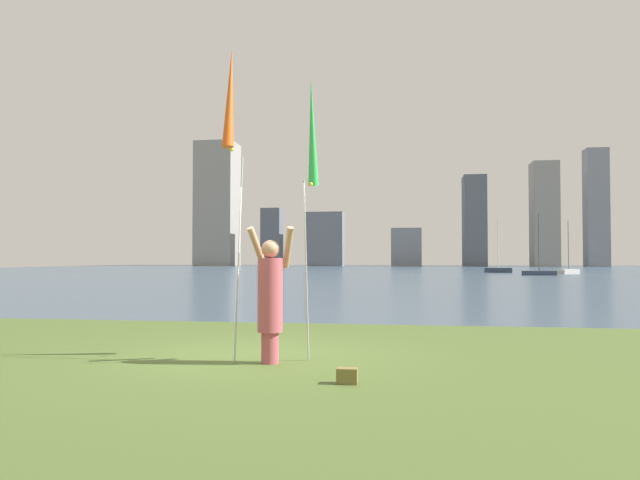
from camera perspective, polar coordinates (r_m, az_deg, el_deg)
ground at (r=59.80m, az=6.49°, el=-3.16°), size 120.00×138.00×0.12m
person at (r=8.51m, az=-4.71°, el=-5.25°), size 0.70×0.52×1.91m
kite_flag_left at (r=8.57m, az=-8.45°, el=12.53°), size 0.16×0.81×4.38m
kite_flag_right at (r=9.16m, az=-0.76°, el=9.69°), size 0.16×0.92×4.14m
bag at (r=7.23m, az=2.58°, el=-12.67°), size 0.24×0.16×0.18m
sailboat_0 at (r=63.18m, az=16.46°, el=-2.65°), size 2.72×0.98×5.43m
sailboat_1 at (r=54.66m, az=19.96°, el=-2.81°), size 2.77×0.67×5.29m
sailboat_4 at (r=60.09m, az=22.39°, el=-2.72°), size 2.02×1.70×4.91m
skyline_tower_0 at (r=117.78m, az=-9.66°, el=3.34°), size 7.32×7.00×23.57m
skyline_tower_1 at (r=112.84m, az=-4.56°, el=0.27°), size 3.59×3.50×10.71m
skyline_tower_2 at (r=111.29m, az=0.49°, el=0.08°), size 6.76×3.79×9.89m
skyline_tower_3 at (r=111.29m, az=8.15°, el=-0.68°), size 5.39×6.31×6.84m
skyline_tower_4 at (r=110.56m, az=14.34°, el=1.73°), size 3.89×5.76×15.99m
skyline_tower_5 at (r=111.83m, az=20.40°, el=2.29°), size 4.30×4.88×18.09m
skyline_tower_6 at (r=115.30m, az=24.59°, el=2.80°), size 3.66×3.43×20.43m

